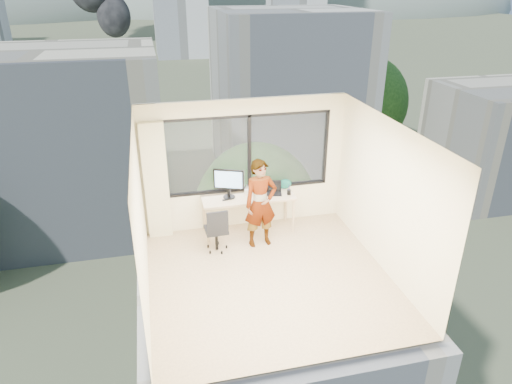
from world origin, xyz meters
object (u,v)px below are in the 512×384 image
object	(u,v)px
person	(261,204)
desk	(248,214)
chair	(216,228)
game_console	(254,189)
laptop	(273,189)
monitor	(229,183)
handbag	(285,184)

from	to	relation	value
person	desk	bearing A→B (deg)	95.00
chair	desk	bearing A→B (deg)	35.77
game_console	laptop	size ratio (longest dim) A/B	0.95
person	game_console	distance (m)	0.76
person	monitor	world-z (taller)	person
chair	monitor	bearing A→B (deg)	57.65
game_console	laptop	xyz separation A→B (m)	(0.34, -0.20, 0.07)
desk	handbag	distance (m)	0.95
desk	person	world-z (taller)	person
desk	handbag	xyz separation A→B (m)	(0.80, 0.20, 0.48)
chair	person	distance (m)	0.94
chair	monitor	world-z (taller)	monitor
monitor	game_console	bearing A→B (deg)	38.87
chair	game_console	bearing A→B (deg)	39.35
person	monitor	xyz separation A→B (m)	(-0.48, 0.59, 0.20)
desk	person	xyz separation A→B (m)	(0.11, -0.54, 0.47)
chair	laptop	size ratio (longest dim) A/B	2.54
monitor	chair	bearing A→B (deg)	-98.62
chair	game_console	size ratio (longest dim) A/B	2.67
desk	monitor	xyz separation A→B (m)	(-0.37, 0.05, 0.67)
desk	chair	size ratio (longest dim) A/B	2.00
game_console	person	bearing A→B (deg)	-73.35
desk	game_console	world-z (taller)	game_console
handbag	chair	bearing A→B (deg)	-151.08
chair	person	size ratio (longest dim) A/B	0.53
chair	person	xyz separation A→B (m)	(0.85, 0.03, 0.40)
person	laptop	world-z (taller)	person
game_console	laptop	bearing A→B (deg)	-10.40
monitor	handbag	bearing A→B (deg)	28.85
monitor	handbag	distance (m)	1.19
laptop	monitor	bearing A→B (deg)	-170.12
desk	handbag	world-z (taller)	handbag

